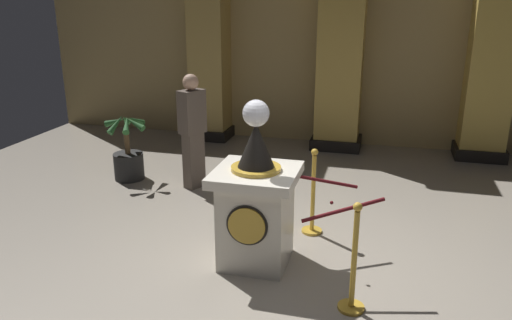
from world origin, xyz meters
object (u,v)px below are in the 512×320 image
stanchion_far (313,204)px  bystander_guest (193,129)px  potted_palm_left (128,157)px  pedestal_clock (256,204)px  stanchion_near (353,273)px

stanchion_far → bystander_guest: 2.20m
potted_palm_left → pedestal_clock: bearing=-37.5°
stanchion_far → potted_palm_left: (-2.97, 1.09, -0.02)m
stanchion_near → potted_palm_left: (-3.54, 2.52, -0.02)m
stanchion_far → bystander_guest: bearing=151.4°
stanchion_near → bystander_guest: bearing=135.0°
pedestal_clock → stanchion_near: 1.23m
pedestal_clock → potted_palm_left: size_ratio=1.65×
pedestal_clock → bystander_guest: pedestal_clock is taller
potted_palm_left → bystander_guest: (1.08, -0.06, 0.53)m
stanchion_near → stanchion_far: 1.54m
pedestal_clock → stanchion_far: pedestal_clock is taller
bystander_guest → stanchion_far: bearing=-28.6°
stanchion_near → bystander_guest: size_ratio=0.62×
stanchion_near → potted_palm_left: 4.35m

